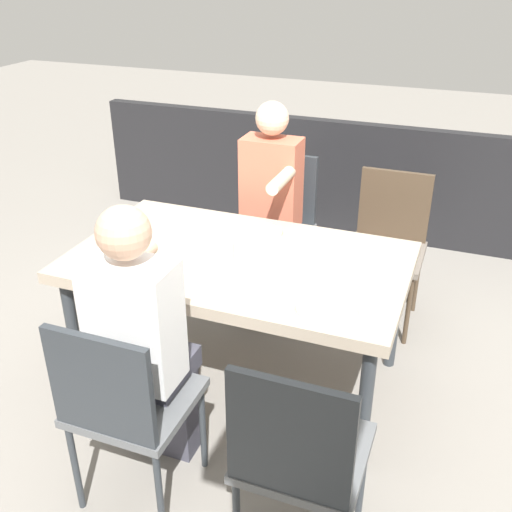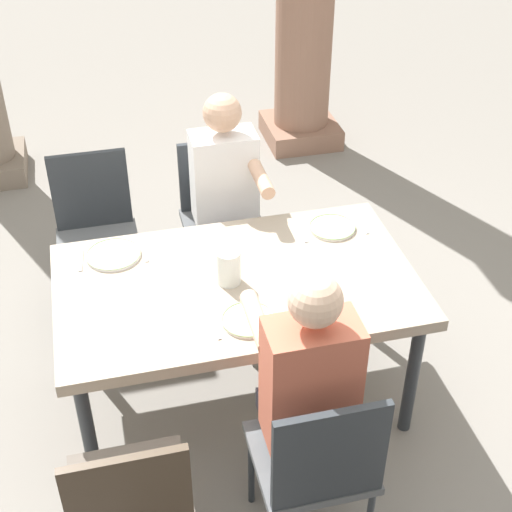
% 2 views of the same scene
% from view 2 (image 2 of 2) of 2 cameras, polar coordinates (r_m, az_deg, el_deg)
% --- Properties ---
extents(ground_plane, '(16.00, 16.00, 0.00)m').
position_cam_2_polar(ground_plane, '(3.85, -1.34, -10.46)').
color(ground_plane, gray).
extents(dining_table, '(1.62, 0.96, 0.73)m').
position_cam_2_polar(dining_table, '(3.40, -1.49, -2.73)').
color(dining_table, tan).
rests_on(dining_table, ground).
extents(chair_west_north, '(0.44, 0.44, 0.92)m').
position_cam_2_polar(chair_west_north, '(4.17, -12.10, 2.13)').
color(chair_west_north, '#5B5E61').
rests_on(chair_west_north, ground).
extents(chair_west_south, '(0.44, 0.44, 0.91)m').
position_cam_2_polar(chair_west_south, '(2.84, -9.53, -17.95)').
color(chair_west_south, '#6A6158').
rests_on(chair_west_south, ground).
extents(chair_mid_north, '(0.44, 0.44, 0.90)m').
position_cam_2_polar(chair_mid_north, '(4.21, -2.69, 3.47)').
color(chair_mid_north, '#5B5E61').
rests_on(chair_mid_north, ground).
extents(chair_mid_south, '(0.44, 0.44, 0.93)m').
position_cam_2_polar(chair_mid_south, '(2.90, 4.70, -15.35)').
color(chair_mid_south, '#5B5E61').
rests_on(chair_mid_south, ground).
extents(diner_woman_green, '(0.35, 0.49, 1.28)m').
position_cam_2_polar(diner_woman_green, '(3.97, -2.17, 3.96)').
color(diner_woman_green, '#3F3F4C').
rests_on(diner_woman_green, ground).
extents(diner_man_white, '(0.35, 0.49, 1.31)m').
position_cam_2_polar(diner_man_white, '(2.90, 3.62, -10.53)').
color(diner_man_white, '#3F3F4C').
rests_on(diner_man_white, ground).
extents(plate_0, '(0.26, 0.26, 0.02)m').
position_cam_2_polar(plate_0, '(3.56, -10.82, 0.11)').
color(plate_0, white).
rests_on(plate_0, dining_table).
extents(fork_0, '(0.03, 0.17, 0.01)m').
position_cam_2_polar(fork_0, '(3.57, -13.19, -0.30)').
color(fork_0, silver).
rests_on(fork_0, dining_table).
extents(spoon_0, '(0.02, 0.17, 0.01)m').
position_cam_2_polar(spoon_0, '(3.57, -8.42, 0.37)').
color(spoon_0, silver).
rests_on(spoon_0, dining_table).
extents(plate_1, '(0.23, 0.23, 0.02)m').
position_cam_2_polar(plate_1, '(3.14, -0.56, -4.86)').
color(plate_1, white).
rests_on(plate_1, dining_table).
extents(fork_1, '(0.03, 0.17, 0.01)m').
position_cam_2_polar(fork_1, '(3.12, -3.26, -5.36)').
color(fork_1, silver).
rests_on(fork_1, dining_table).
extents(spoon_1, '(0.03, 0.17, 0.01)m').
position_cam_2_polar(spoon_1, '(3.17, 2.08, -4.52)').
color(spoon_1, silver).
rests_on(spoon_1, dining_table).
extents(plate_2, '(0.23, 0.23, 0.02)m').
position_cam_2_polar(plate_2, '(3.71, 5.82, 2.19)').
color(plate_2, white).
rests_on(plate_2, dining_table).
extents(fork_2, '(0.03, 0.17, 0.01)m').
position_cam_2_polar(fork_2, '(3.67, 3.59, 1.81)').
color(fork_2, silver).
rests_on(fork_2, dining_table).
extents(spoon_2, '(0.03, 0.17, 0.01)m').
position_cam_2_polar(spoon_2, '(3.76, 7.98, 2.41)').
color(spoon_2, silver).
rests_on(spoon_2, dining_table).
extents(water_pitcher, '(0.11, 0.11, 0.16)m').
position_cam_2_polar(water_pitcher, '(3.31, -2.08, -0.99)').
color(water_pitcher, white).
rests_on(water_pitcher, dining_table).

